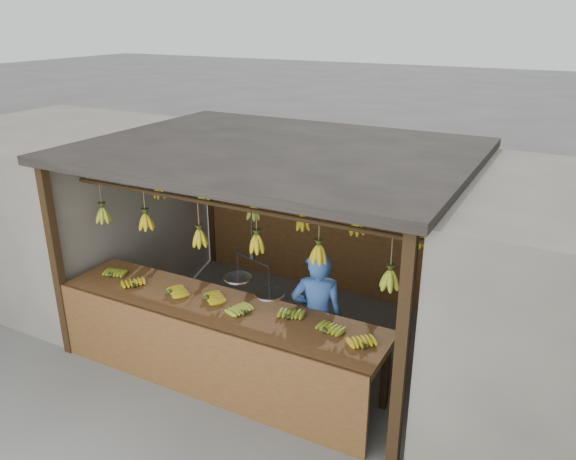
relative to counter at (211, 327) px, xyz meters
The scene contains 8 objects.
ground 1.43m from the counter, 85.54° to the left, with size 80.00×80.00×0.00m, color #5B5B57.
stall 2.01m from the counter, 86.48° to the left, with size 4.30×3.30×2.40m.
neighbor_left 3.74m from the counter, 160.61° to the left, with size 3.00×3.00×2.30m, color slate.
counter is the anchor object (origin of this frame).
hanging_bananas 1.54m from the counter, 86.21° to the left, with size 3.61×2.22×0.38m.
balance_scale 0.68m from the counter, 31.30° to the left, with size 0.76×0.45×0.83m.
vendor 1.12m from the counter, 34.36° to the left, with size 0.56×0.37×1.53m, color #3359A5.
bag_bundles 3.30m from the counter, 51.75° to the left, with size 0.08×0.26×1.24m.
Camera 1 is at (3.01, -5.36, 3.78)m, focal length 35.00 mm.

